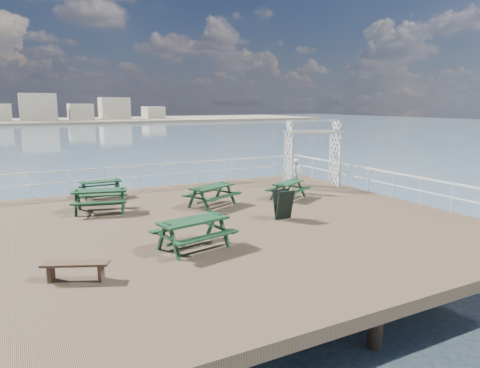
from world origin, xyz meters
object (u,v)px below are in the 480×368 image
(picnic_table_a, at_px, (100,196))
(picnic_table_c, at_px, (288,187))
(picnic_table_b, at_px, (101,185))
(person, at_px, (297,176))
(picnic_table_e, at_px, (212,191))
(flat_bench_near, at_px, (76,267))
(trellis_arbor, at_px, (312,156))
(picnic_table_d, at_px, (194,227))

(picnic_table_a, bearing_deg, picnic_table_c, 3.98)
(picnic_table_b, height_order, person, person)
(picnic_table_e, distance_m, flat_bench_near, 7.48)
(picnic_table_e, bearing_deg, picnic_table_c, -28.81)
(person, bearing_deg, flat_bench_near, -156.45)
(picnic_table_a, xyz_separation_m, picnic_table_b, (0.46, 2.52, -0.08))
(flat_bench_near, bearing_deg, trellis_arbor, 54.40)
(picnic_table_d, relative_size, trellis_arbor, 0.69)
(picnic_table_b, height_order, picnic_table_d, picnic_table_d)
(picnic_table_c, xyz_separation_m, flat_bench_near, (-8.86, -4.76, -0.19))
(flat_bench_near, height_order, trellis_arbor, trellis_arbor)
(picnic_table_a, bearing_deg, trellis_arbor, 17.78)
(picnic_table_a, bearing_deg, picnic_table_b, 93.96)
(picnic_table_d, bearing_deg, flat_bench_near, -177.50)
(picnic_table_b, distance_m, picnic_table_e, 5.00)
(picnic_table_d, height_order, flat_bench_near, picnic_table_d)
(picnic_table_a, height_order, picnic_table_e, picnic_table_a)
(person, bearing_deg, picnic_table_a, 170.03)
(picnic_table_a, height_order, flat_bench_near, picnic_table_a)
(picnic_table_d, bearing_deg, picnic_table_a, 94.25)
(picnic_table_d, relative_size, person, 1.44)
(picnic_table_b, relative_size, picnic_table_d, 0.76)
(picnic_table_e, xyz_separation_m, person, (4.24, 0.47, 0.18))
(picnic_table_a, distance_m, person, 8.21)
(person, bearing_deg, picnic_table_b, 152.23)
(picnic_table_d, xyz_separation_m, person, (6.68, 4.71, 0.16))
(flat_bench_near, xyz_separation_m, trellis_arbor, (11.51, 6.68, 1.07))
(picnic_table_b, distance_m, trellis_arbor, 9.68)
(picnic_table_a, relative_size, picnic_table_d, 1.02)
(picnic_table_c, xyz_separation_m, trellis_arbor, (2.65, 1.92, 0.89))
(picnic_table_a, xyz_separation_m, picnic_table_c, (7.26, -1.33, -0.09))
(picnic_table_b, bearing_deg, picnic_table_e, -46.83)
(picnic_table_a, height_order, picnic_table_b, picnic_table_a)
(picnic_table_b, height_order, trellis_arbor, trellis_arbor)
(picnic_table_b, xyz_separation_m, flat_bench_near, (-2.06, -8.61, -0.19))
(picnic_table_a, distance_m, picnic_table_c, 7.38)
(picnic_table_b, relative_size, picnic_table_c, 0.82)
(picnic_table_e, bearing_deg, picnic_table_a, 140.46)
(picnic_table_a, distance_m, picnic_table_b, 2.56)
(picnic_table_d, bearing_deg, picnic_table_e, 48.49)
(picnic_table_a, bearing_deg, picnic_table_e, -0.84)
(picnic_table_e, xyz_separation_m, flat_bench_near, (-5.54, -5.02, -0.25))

